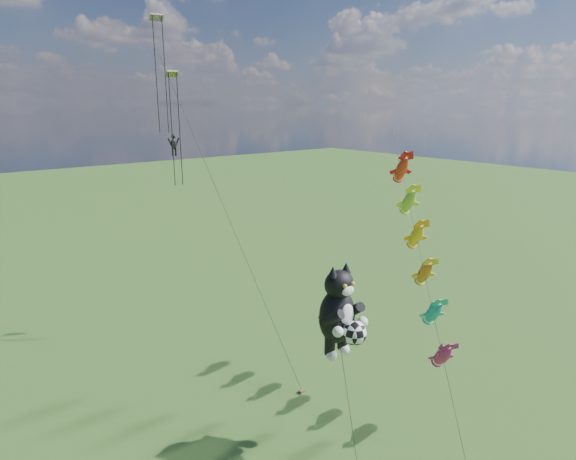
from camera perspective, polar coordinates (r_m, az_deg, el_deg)
cat_kite_rig at (r=28.24m, az=6.19°, el=-9.62°), size 2.73×4.26×11.79m
fish_windsock_rig at (r=34.07m, az=15.41°, el=-2.85°), size 8.38×13.71×18.80m
parafoil_rig at (r=42.56m, az=-13.33°, el=11.79°), size 2.83×17.40×27.79m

